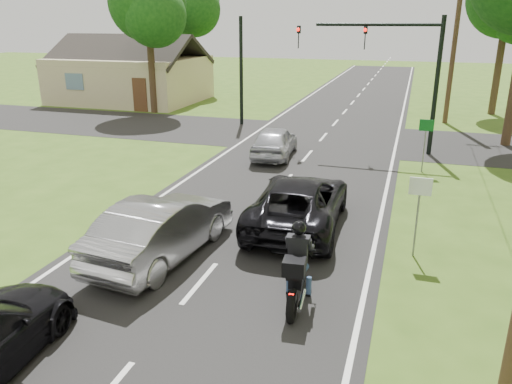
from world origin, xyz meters
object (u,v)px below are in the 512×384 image
silver_sedan (162,228)px  sign_white (419,198)px  traffic_signal (394,60)px  sign_green (426,133)px  motorcycle_rider (297,272)px  utility_pole_far (456,33)px  silver_suv (275,142)px  dark_suv (299,202)px

silver_sedan → sign_white: sign_white is taller
traffic_signal → sign_green: (1.56, -3.02, -2.54)m
silver_sedan → traffic_signal: traffic_signal is taller
traffic_signal → sign_white: 11.39m
motorcycle_rider → utility_pole_far: utility_pole_far is taller
silver_sedan → utility_pole_far: 22.75m
traffic_signal → sign_green: traffic_signal is taller
silver_sedan → sign_green: 11.85m
silver_suv → sign_green: bearing=171.2°
silver_sedan → utility_pole_far: bearing=-104.3°
dark_suv → sign_green: size_ratio=2.51×
dark_suv → traffic_signal: (1.92, 9.96, 3.38)m
sign_green → silver_suv: bearing=175.9°
dark_suv → silver_suv: 7.91m
silver_sedan → sign_white: (6.14, 1.98, 0.80)m
silver_suv → traffic_signal: size_ratio=0.63×
silver_sedan → sign_white: 6.50m
dark_suv → sign_white: bearing=159.8°
silver_sedan → silver_suv: (0.07, 10.43, -0.10)m
silver_suv → traffic_signal: (4.72, 2.57, 3.44)m
silver_suv → utility_pole_far: bearing=-130.3°
dark_suv → utility_pole_far: (4.78, 17.97, 4.33)m
dark_suv → sign_green: (3.48, 6.95, 0.85)m
dark_suv → sign_white: 3.55m
dark_suv → utility_pole_far: utility_pole_far is taller
utility_pole_far → sign_green: 11.63m
sign_green → dark_suv: bearing=-116.6°
dark_suv → sign_green: 7.82m
motorcycle_rider → silver_suv: motorcycle_rider is taller
motorcycle_rider → dark_suv: motorcycle_rider is taller
silver_sedan → silver_suv: size_ratio=1.19×
motorcycle_rider → utility_pole_far: bearing=75.2°
silver_suv → sign_green: size_ratio=1.90×
dark_suv → sign_white: sign_white is taller
dark_suv → sign_white: (3.28, -1.05, 0.85)m
motorcycle_rider → sign_green: (2.57, 11.14, 0.85)m
dark_suv → sign_green: bearing=-119.1°
dark_suv → silver_sedan: (-2.86, -3.03, 0.05)m
motorcycle_rider → traffic_signal: bearing=81.0°
utility_pole_far → traffic_signal: bearing=-109.7°
silver_suv → sign_green: (6.28, -0.45, 0.90)m
motorcycle_rider → silver_suv: 12.17m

